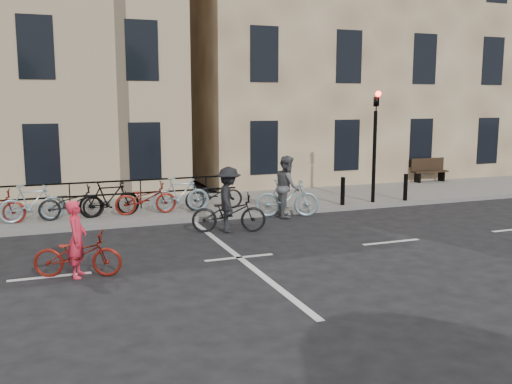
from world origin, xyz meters
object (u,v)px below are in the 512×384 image
object	(u,v)px
bench	(429,169)
cyclist_grey	(287,192)
cyclist_dark	(229,207)
traffic_light	(375,133)
cyclist_pink	(78,251)

from	to	relation	value
bench	cyclist_grey	world-z (taller)	cyclist_grey
cyclist_grey	cyclist_dark	distance (m)	2.62
traffic_light	bench	size ratio (longest dim) A/B	2.44
cyclist_pink	cyclist_dark	bearing A→B (deg)	-39.39
cyclist_pink	cyclist_dark	world-z (taller)	cyclist_dark
bench	cyclist_pink	xyz separation A→B (m)	(-14.46, -7.90, -0.14)
bench	cyclist_grey	size ratio (longest dim) A/B	0.80
bench	traffic_light	bearing A→B (deg)	-144.75
cyclist_dark	bench	bearing A→B (deg)	-47.96
cyclist_pink	cyclist_grey	bearing A→B (deg)	-40.74
traffic_light	cyclist_pink	world-z (taller)	traffic_light
cyclist_pink	cyclist_grey	world-z (taller)	cyclist_grey
bench	cyclist_pink	world-z (taller)	cyclist_pink
bench	cyclist_dark	world-z (taller)	cyclist_dark
traffic_light	cyclist_dark	distance (m)	6.18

